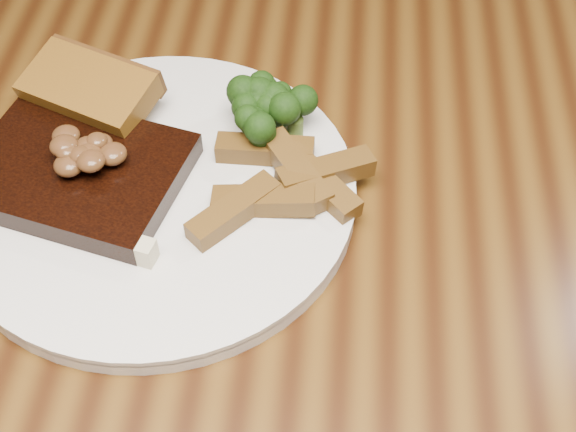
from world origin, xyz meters
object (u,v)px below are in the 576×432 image
at_px(garlic_bread, 93,108).
at_px(chair_far, 268,52).
at_px(plate, 157,194).
at_px(dining_table, 282,318).
at_px(potato_wedges, 262,177).
at_px(steak, 77,173).

bearing_deg(garlic_bread, chair_far, 99.86).
bearing_deg(chair_far, plate, 78.88).
xyz_separation_m(dining_table, potato_wedges, (-0.02, 0.05, 0.12)).
bearing_deg(potato_wedges, steak, -176.78).
height_order(plate, potato_wedges, potato_wedges).
bearing_deg(steak, potato_wedges, 17.34).
height_order(chair_far, steak, chair_far).
xyz_separation_m(dining_table, plate, (-0.10, 0.04, 0.10)).
bearing_deg(dining_table, steak, 165.66).
bearing_deg(garlic_bread, dining_table, -12.42).
height_order(plate, garlic_bread, garlic_bread).
height_order(chair_far, garlic_bread, chair_far).
bearing_deg(plate, dining_table, -21.99).
xyz_separation_m(plate, potato_wedges, (0.08, 0.01, 0.02)).
xyz_separation_m(dining_table, steak, (-0.16, 0.04, 0.12)).
bearing_deg(garlic_bread, plate, -26.40).
bearing_deg(potato_wedges, garlic_bread, 155.96).
height_order(plate, steak, steak).
bearing_deg(chair_far, steak, 72.21).
xyz_separation_m(plate, steak, (-0.06, 0.00, 0.02)).
relative_size(dining_table, garlic_bread, 15.55).
distance_m(dining_table, garlic_bread, 0.23).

